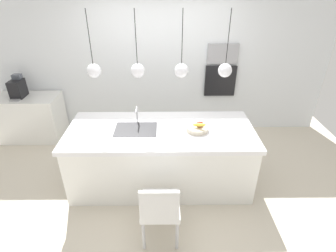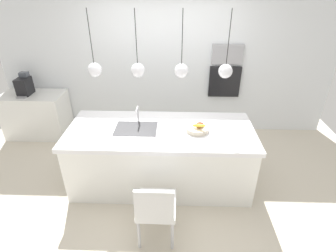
# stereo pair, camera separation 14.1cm
# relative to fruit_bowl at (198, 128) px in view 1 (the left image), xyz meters

# --- Properties ---
(floor) EXTENTS (6.60, 6.60, 0.00)m
(floor) POSITION_rel_fruit_bowl_xyz_m (-0.49, 0.03, -0.92)
(floor) COLOR beige
(floor) RESTS_ON ground
(back_wall) EXTENTS (6.00, 0.10, 2.60)m
(back_wall) POSITION_rel_fruit_bowl_xyz_m (-0.49, 1.68, 0.38)
(back_wall) COLOR white
(back_wall) RESTS_ON ground
(kitchen_island) EXTENTS (2.50, 1.06, 0.88)m
(kitchen_island) POSITION_rel_fruit_bowl_xyz_m (-0.49, 0.03, -0.48)
(kitchen_island) COLOR white
(kitchen_island) RESTS_ON ground
(sink_basin) EXTENTS (0.56, 0.40, 0.02)m
(sink_basin) POSITION_rel_fruit_bowl_xyz_m (-0.82, 0.03, -0.05)
(sink_basin) COLOR #2D2D30
(sink_basin) RESTS_ON kitchen_island
(faucet) EXTENTS (0.02, 0.17, 0.22)m
(faucet) POSITION_rel_fruit_bowl_xyz_m (-0.82, 0.25, 0.10)
(faucet) COLOR silver
(faucet) RESTS_ON kitchen_island
(fruit_bowl) EXTENTS (0.30, 0.30, 0.15)m
(fruit_bowl) POSITION_rel_fruit_bowl_xyz_m (0.00, 0.00, 0.00)
(fruit_bowl) COLOR beige
(fruit_bowl) RESTS_ON kitchen_island
(side_counter) EXTENTS (1.10, 0.60, 0.82)m
(side_counter) POSITION_rel_fruit_bowl_xyz_m (-2.89, 1.31, -0.51)
(side_counter) COLOR white
(side_counter) RESTS_ON ground
(coffee_machine) EXTENTS (0.20, 0.35, 0.38)m
(coffee_machine) POSITION_rel_fruit_bowl_xyz_m (-2.98, 1.32, 0.06)
(coffee_machine) COLOR black
(coffee_machine) RESTS_ON side_counter
(microwave) EXTENTS (0.54, 0.08, 0.34)m
(microwave) POSITION_rel_fruit_bowl_xyz_m (0.58, 1.61, 0.57)
(microwave) COLOR #9E9EA3
(microwave) RESTS_ON back_wall
(oven) EXTENTS (0.56, 0.08, 0.56)m
(oven) POSITION_rel_fruit_bowl_xyz_m (0.58, 1.61, 0.07)
(oven) COLOR black
(oven) RESTS_ON back_wall
(chair_near) EXTENTS (0.43, 0.48, 0.85)m
(chair_near) POSITION_rel_fruit_bowl_xyz_m (-0.49, -0.96, -0.44)
(chair_near) COLOR silver
(chair_near) RESTS_ON ground
(pendant_light_left) EXTENTS (0.17, 0.17, 0.77)m
(pendant_light_left) POSITION_rel_fruit_bowl_xyz_m (-1.27, 0.03, 0.77)
(pendant_light_left) COLOR silver
(pendant_light_center_left) EXTENTS (0.17, 0.17, 0.77)m
(pendant_light_center_left) POSITION_rel_fruit_bowl_xyz_m (-0.75, 0.03, 0.77)
(pendant_light_center_left) COLOR silver
(pendant_light_center_right) EXTENTS (0.17, 0.17, 0.77)m
(pendant_light_center_right) POSITION_rel_fruit_bowl_xyz_m (-0.23, 0.03, 0.77)
(pendant_light_center_right) COLOR silver
(pendant_light_right) EXTENTS (0.17, 0.17, 0.77)m
(pendant_light_right) POSITION_rel_fruit_bowl_xyz_m (0.29, 0.03, 0.77)
(pendant_light_right) COLOR silver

